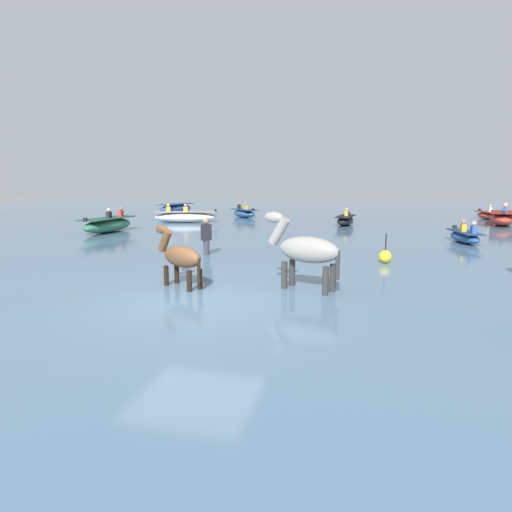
% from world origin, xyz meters
% --- Properties ---
extents(ground_plane, '(120.00, 120.00, 0.00)m').
position_xyz_m(ground_plane, '(0.00, 0.00, 0.00)').
color(ground_plane, '#756B56').
extents(water_surface, '(90.00, 90.00, 0.38)m').
position_xyz_m(water_surface, '(0.00, 10.00, 0.19)').
color(water_surface, slate).
rests_on(water_surface, ground).
extents(horse_lead_grey, '(1.94, 1.02, 2.13)m').
position_xyz_m(horse_lead_grey, '(2.03, 1.63, 1.26)').
color(horse_lead_grey, gray).
rests_on(horse_lead_grey, ground).
extents(horse_trailing_bay, '(1.58, 1.06, 1.80)m').
position_xyz_m(horse_trailing_bay, '(-0.83, 1.18, 1.06)').
color(horse_trailing_bay, brown).
rests_on(horse_trailing_bay, ground).
extents(boat_near_starboard, '(2.60, 2.67, 1.04)m').
position_xyz_m(boat_near_starboard, '(-5.11, 21.56, 0.68)').
color(boat_near_starboard, '#28518E').
rests_on(boat_near_starboard, water_surface).
extents(boat_distant_east, '(1.12, 2.58, 0.94)m').
position_xyz_m(boat_distant_east, '(7.27, 11.12, 0.63)').
color(boat_distant_east, '#28518E').
rests_on(boat_distant_east, water_surface).
extents(boat_mid_channel, '(1.35, 2.85, 0.98)m').
position_xyz_m(boat_mid_channel, '(11.30, 24.11, 0.64)').
color(boat_mid_channel, '#BC382D').
rests_on(boat_mid_channel, water_surface).
extents(boat_far_inshore, '(4.00, 2.24, 1.16)m').
position_xyz_m(boat_far_inshore, '(-7.50, 16.80, 0.73)').
color(boat_far_inshore, silver).
rests_on(boat_far_inshore, water_surface).
extents(boat_mid_outer, '(1.91, 4.10, 0.74)m').
position_xyz_m(boat_mid_outer, '(-11.71, 24.44, 0.75)').
color(boat_mid_outer, '#28518E').
rests_on(boat_mid_outer, water_surface).
extents(boat_distant_west, '(1.13, 2.95, 1.00)m').
position_xyz_m(boat_distant_west, '(2.15, 17.61, 0.65)').
color(boat_distant_west, black).
rests_on(boat_distant_west, water_surface).
extents(boat_near_port, '(2.22, 3.95, 1.25)m').
position_xyz_m(boat_near_port, '(11.01, 19.79, 0.78)').
color(boat_near_port, '#BC382D').
rests_on(boat_near_port, water_surface).
extents(boat_far_offshore, '(1.22, 3.66, 1.19)m').
position_xyz_m(boat_far_offshore, '(-9.10, 10.89, 0.74)').
color(boat_far_offshore, '#337556').
rests_on(boat_far_offshore, water_surface).
extents(person_wading_close, '(0.37, 0.36, 1.63)m').
position_xyz_m(person_wading_close, '(-1.88, 5.62, 0.87)').
color(person_wading_close, '#383842').
rests_on(person_wading_close, ground).
extents(channel_buoy, '(0.39, 0.39, 0.89)m').
position_xyz_m(channel_buoy, '(3.94, 5.57, 0.58)').
color(channel_buoy, yellow).
rests_on(channel_buoy, water_surface).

